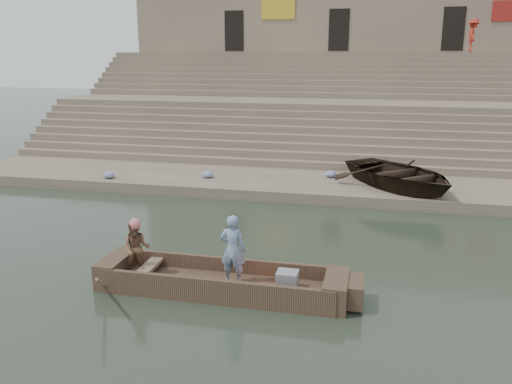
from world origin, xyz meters
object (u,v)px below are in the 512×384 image
(standing_man, at_px, (233,249))
(rowing_man, at_px, (136,249))
(television, at_px, (287,280))
(beached_rowboat, at_px, (400,174))
(pedestrian, at_px, (473,36))
(main_rowboat, at_px, (221,287))

(standing_man, height_order, rowing_man, standing_man)
(television, distance_m, beached_rowboat, 9.33)
(television, relative_size, pedestrian, 0.25)
(main_rowboat, distance_m, standing_man, 0.94)
(beached_rowboat, bearing_deg, television, -146.24)
(television, bearing_deg, pedestrian, 73.50)
(rowing_man, distance_m, pedestrian, 25.94)
(standing_man, bearing_deg, main_rowboat, 9.63)
(beached_rowboat, bearing_deg, main_rowboat, -154.56)
(pedestrian, bearing_deg, main_rowboat, 165.70)
(main_rowboat, bearing_deg, beached_rowboat, 65.25)
(television, bearing_deg, beached_rowboat, 73.57)
(rowing_man, relative_size, beached_rowboat, 0.27)
(rowing_man, bearing_deg, main_rowboat, -11.90)
(standing_man, relative_size, rowing_man, 1.21)
(main_rowboat, relative_size, beached_rowboat, 1.03)
(standing_man, distance_m, television, 1.35)
(main_rowboat, relative_size, television, 10.87)
(standing_man, xyz_separation_m, television, (1.21, -0.04, -0.59))
(standing_man, height_order, pedestrian, pedestrian)
(television, xyz_separation_m, beached_rowboat, (2.64, 8.94, 0.48))
(television, bearing_deg, rowing_man, -179.17)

